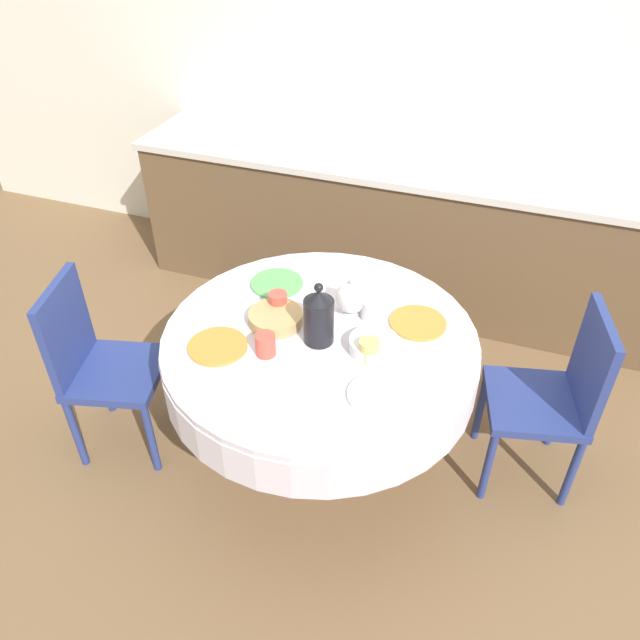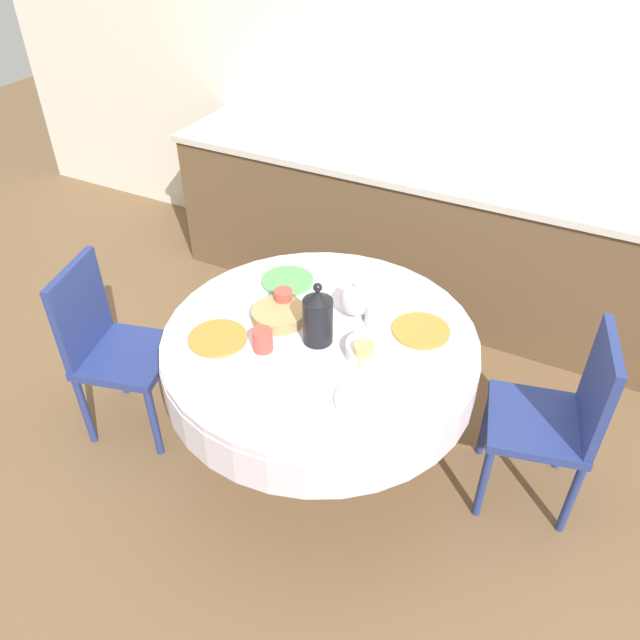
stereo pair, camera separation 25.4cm
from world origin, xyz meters
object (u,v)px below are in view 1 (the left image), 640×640
Objects in this scene: chair_right at (98,361)px; coffee_carafe at (319,317)px; chair_left at (556,393)px; teapot at (352,297)px.

coffee_carafe is (0.98, 0.22, 0.34)m from chair_right.
chair_right is at bearing 90.58° from chair_left.
chair_right is 1.18m from teapot.
coffee_carafe reaches higher than chair_right.
chair_right is at bearing -156.85° from teapot.
chair_left is at bearing 89.42° from chair_right.
chair_left is at bearing 2.52° from teapot.
teapot is at bearing 73.23° from coffee_carafe.
teapot is at bearing 79.07° from chair_left.
coffee_carafe is (-0.97, -0.27, 0.34)m from chair_left.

